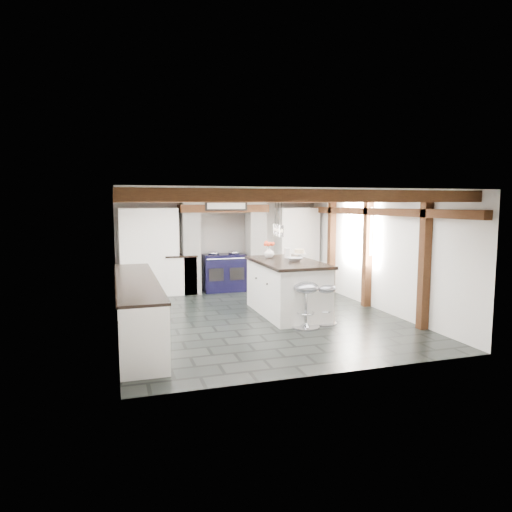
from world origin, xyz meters
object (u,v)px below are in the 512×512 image
object	(u,v)px
kitchen_island	(287,287)
bar_stool_near	(324,295)
range_cooker	(224,272)
bar_stool_far	(306,296)

from	to	relation	value
kitchen_island	bar_stool_near	world-z (taller)	kitchen_island
kitchen_island	bar_stool_near	xyz separation A→B (m)	(0.36, -0.89, -0.02)
range_cooker	bar_stool_far	xyz separation A→B (m)	(0.56, -3.63, 0.09)
kitchen_island	bar_stool_near	size ratio (longest dim) A/B	2.54
bar_stool_far	kitchen_island	bearing A→B (deg)	95.44
range_cooker	kitchen_island	world-z (taller)	kitchen_island
bar_stool_near	bar_stool_far	world-z (taller)	bar_stool_far
range_cooker	bar_stool_far	world-z (taller)	range_cooker
bar_stool_near	range_cooker	bearing A→B (deg)	109.73
kitchen_island	bar_stool_far	distance (m)	1.02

